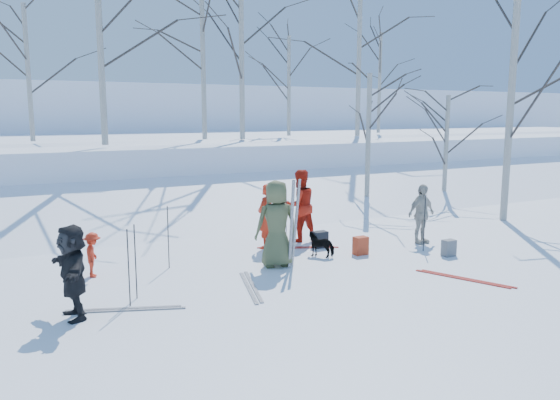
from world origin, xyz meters
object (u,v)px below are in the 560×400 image
skier_red_north (266,216)px  skier_grey_west (72,272)px  backpack_red (361,246)px  dog (321,244)px  skier_red_seated (93,255)px  skier_redor_behind (300,206)px  backpack_dark (320,239)px  skier_olive_center (276,224)px  backpack_grey (449,248)px  skier_cream_east (421,214)px

skier_red_north → skier_grey_west: 5.47m
backpack_red → dog: bearing=160.9°
skier_red_seated → backpack_red: 5.89m
dog → skier_redor_behind: bearing=-140.8°
skier_redor_behind → backpack_dark: bearing=98.2°
dog → backpack_dark: 0.82m
skier_olive_center → backpack_grey: (3.90, -1.10, -0.74)m
skier_cream_east → backpack_red: bearing=178.9°
skier_olive_center → skier_grey_west: skier_olive_center is taller
skier_red_seated → dog: (4.91, -0.77, -0.18)m
skier_red_north → skier_cream_east: bearing=126.9°
backpack_red → backpack_grey: bearing=-31.9°
dog → skier_olive_center: bearing=-27.9°
skier_grey_west → skier_redor_behind: bearing=114.5°
skier_red_north → backpack_grey: size_ratio=4.13×
skier_olive_center → backpack_grey: 4.12m
backpack_red → backpack_grey: 2.01m
backpack_red → backpack_grey: size_ratio=1.11×
skier_grey_west → backpack_red: (6.43, 1.10, -0.56)m
skier_red_seated → backpack_grey: bearing=-90.9°
skier_redor_behind → skier_cream_east: skier_redor_behind is taller
backpack_dark → backpack_grey: bearing=-43.5°
skier_red_north → backpack_grey: 4.33m
skier_redor_behind → backpack_dark: 1.11m
backpack_dark → skier_redor_behind: bearing=96.8°
skier_red_north → backpack_dark: skier_red_north is taller
skier_red_north → skier_grey_west: skier_red_north is taller
skier_cream_east → backpack_grey: skier_cream_east is taller
skier_cream_east → dog: 2.93m
skier_red_north → backpack_dark: bearing=121.7°
skier_grey_west → backpack_dark: (5.95, 2.11, -0.57)m
skier_olive_center → skier_red_seated: skier_olive_center is taller
skier_red_north → skier_grey_west: bearing=-3.2°
skier_olive_center → backpack_dark: skier_olive_center is taller
skier_red_north → backpack_dark: (1.19, -0.57, -0.59)m
skier_redor_behind → dog: skier_redor_behind is taller
skier_olive_center → backpack_grey: bearing=174.0°
skier_cream_east → backpack_grey: 1.42m
skier_red_north → skier_cream_east: size_ratio=1.05×
dog → backpack_red: 0.94m
dog → backpack_dark: bearing=-159.6°
skier_redor_behind → skier_red_seated: bearing=9.8°
skier_redor_behind → dog: size_ratio=2.81×
skier_red_north → skier_grey_west: size_ratio=1.03×
skier_redor_behind → skier_olive_center: bearing=49.8°
skier_grey_west → dog: (5.55, 1.40, -0.49)m
skier_cream_east → backpack_dark: (-2.48, 0.80, -0.55)m
skier_red_seated → backpack_dark: size_ratio=2.27×
skier_olive_center → skier_red_seated: (-3.60, 1.04, -0.48)m
backpack_grey → backpack_dark: size_ratio=0.95×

